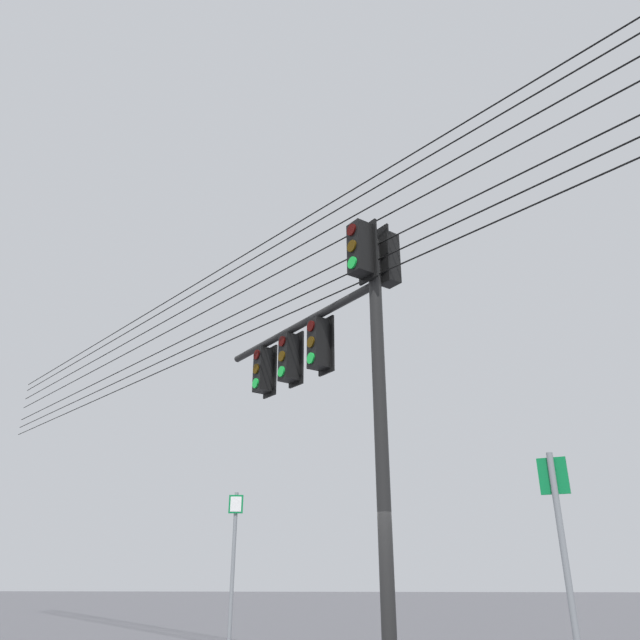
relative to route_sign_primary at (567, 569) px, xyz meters
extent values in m
cylinder|color=black|center=(1.75, -1.70, 1.58)|extent=(0.20, 0.20, 6.77)
cylinder|color=black|center=(3.17, -3.55, 4.16)|extent=(2.94, 3.78, 0.14)
cube|color=black|center=(1.99, -1.52, 4.71)|extent=(0.42, 0.42, 0.90)
cube|color=black|center=(1.86, -1.62, 4.71)|extent=(0.30, 0.37, 1.04)
cylinder|color=#360503|center=(2.12, -1.42, 5.01)|extent=(0.15, 0.18, 0.20)
cylinder|color=#3C2703|center=(2.12, -1.42, 4.71)|extent=(0.15, 0.18, 0.20)
cylinder|color=green|center=(2.12, -1.42, 4.41)|extent=(0.15, 0.18, 0.20)
cube|color=black|center=(1.52, -1.89, 4.71)|extent=(0.42, 0.42, 0.90)
cube|color=black|center=(1.65, -1.78, 4.71)|extent=(0.30, 0.37, 1.04)
cylinder|color=#360503|center=(1.39, -1.99, 5.01)|extent=(0.15, 0.18, 0.20)
cylinder|color=#3C2703|center=(1.39, -1.99, 4.71)|extent=(0.15, 0.18, 0.20)
cylinder|color=green|center=(1.39, -1.99, 4.41)|extent=(0.15, 0.18, 0.20)
cube|color=black|center=(2.70, -2.94, 3.61)|extent=(0.42, 0.42, 0.90)
cube|color=black|center=(2.57, -3.04, 3.61)|extent=(0.29, 0.38, 1.04)
cylinder|color=#360503|center=(2.84, -2.85, 3.91)|extent=(0.14, 0.18, 0.20)
cylinder|color=#3C2703|center=(2.84, -2.85, 3.61)|extent=(0.14, 0.18, 0.20)
cylinder|color=green|center=(2.84, -2.85, 3.31)|extent=(0.14, 0.18, 0.20)
cube|color=black|center=(3.29, -3.71, 3.61)|extent=(0.42, 0.42, 0.90)
cube|color=black|center=(3.16, -3.81, 3.61)|extent=(0.30, 0.37, 1.04)
cylinder|color=#360503|center=(3.42, -3.61, 3.91)|extent=(0.15, 0.18, 0.20)
cylinder|color=#3C2703|center=(3.42, -3.61, 3.61)|extent=(0.15, 0.18, 0.20)
cylinder|color=green|center=(3.42, -3.61, 3.31)|extent=(0.15, 0.18, 0.20)
cube|color=black|center=(3.87, -4.47, 3.61)|extent=(0.42, 0.42, 0.90)
cube|color=black|center=(3.74, -4.58, 3.61)|extent=(0.30, 0.37, 1.04)
cylinder|color=#360503|center=(4.00, -4.37, 3.91)|extent=(0.15, 0.18, 0.20)
cylinder|color=#3C2703|center=(4.00, -4.37, 3.61)|extent=(0.15, 0.18, 0.20)
cylinder|color=green|center=(4.00, -4.37, 3.31)|extent=(0.15, 0.18, 0.20)
cylinder|color=slate|center=(0.00, 0.01, -0.30)|extent=(0.07, 0.07, 3.01)
cube|color=#0C7238|center=(-0.01, -0.03, 0.96)|extent=(0.29, 0.18, 0.40)
cube|color=white|center=(-0.02, -0.04, 0.96)|extent=(0.22, 0.13, 0.34)
cylinder|color=slate|center=(4.28, -4.47, -0.28)|extent=(0.07, 0.07, 3.04)
cube|color=#0C7238|center=(4.27, -4.43, 1.03)|extent=(0.26, 0.05, 0.32)
cube|color=white|center=(4.27, -4.42, 1.03)|extent=(0.20, 0.03, 0.26)
cylinder|color=black|center=(2.77, -2.73, 4.32)|extent=(22.45, 22.60, 0.16)
cylinder|color=black|center=(2.77, -2.73, 4.57)|extent=(22.45, 22.60, 0.16)
cylinder|color=black|center=(2.77, -2.73, 4.86)|extent=(22.45, 22.60, 0.16)
cylinder|color=black|center=(2.77, -2.73, 5.31)|extent=(22.45, 22.60, 0.16)
cylinder|color=black|center=(2.77, -2.73, 5.64)|extent=(22.45, 22.60, 0.16)
cylinder|color=black|center=(2.77, -2.73, 5.97)|extent=(22.45, 22.60, 0.16)
cylinder|color=black|center=(2.77, -2.73, 6.19)|extent=(22.45, 22.60, 0.16)
camera|label=1|loc=(2.39, 6.67, 0.12)|focal=32.49mm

